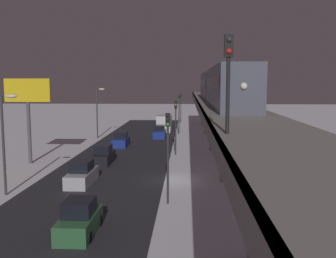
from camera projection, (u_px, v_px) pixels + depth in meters
The scene contains 18 objects.
ground_plane at pixel (168, 180), 33.46m from camera, with size 240.00×240.00×0.00m, color white.
avenue_asphalt at pixel (102, 179), 33.75m from camera, with size 11.00×107.77×0.01m, color #28282D.
elevated_railway at pixel (228, 118), 32.55m from camera, with size 5.00×107.77×6.40m.
subway_train at pixel (219, 85), 42.24m from camera, with size 2.94×36.87×3.40m.
rail_signal at pixel (228, 67), 15.35m from camera, with size 0.36×0.41×4.00m.
sedan_green at pixel (79, 220), 21.55m from camera, with size 1.91×4.06×1.97m.
sedan_silver at pixel (82, 175), 32.23m from camera, with size 1.80×4.66×1.97m.
sedan_blue at pixel (160, 133), 59.22m from camera, with size 1.80×4.18×1.97m.
sedan_blue_2 at pixel (121, 140), 51.28m from camera, with size 1.80×4.03×1.97m.
sedan_black at pixel (103, 156), 40.47m from camera, with size 1.80×4.45×1.97m.
box_truck at pixel (164, 123), 68.25m from camera, with size 2.40×7.40×2.80m.
traffic_light_near at pixel (168, 145), 26.49m from camera, with size 0.32×0.44×6.40m.
traffic_light_mid at pixel (176, 120), 44.67m from camera, with size 0.32×0.44×6.40m.
traffic_light_far at pixel (179, 109), 62.85m from camera, with size 0.32×0.44×6.40m.
traffic_light_distant at pixel (181, 103), 81.03m from camera, with size 0.32×0.44×6.40m.
commercial_billboard at pixel (28, 99), 39.70m from camera, with size 4.80×0.36×8.90m.
street_lamp_near at pixel (6, 132), 28.51m from camera, with size 1.35×0.44×7.65m.
street_lamp_far at pixel (98, 107), 58.26m from camera, with size 1.35×0.44×7.65m.
Camera 1 is at (-1.65, 32.64, 8.48)m, focal length 41.00 mm.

